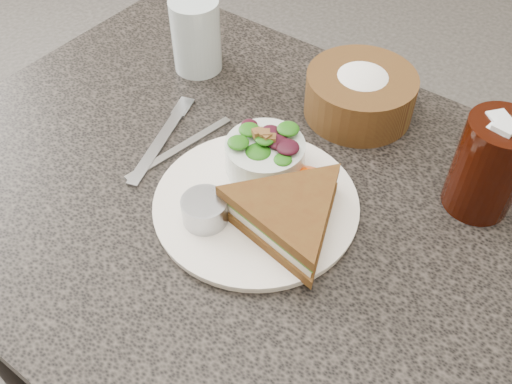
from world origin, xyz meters
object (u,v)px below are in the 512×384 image
(dinner_plate, at_px, (256,204))
(cola_glass, at_px, (490,162))
(bread_basket, at_px, (361,88))
(dining_table, at_px, (260,335))
(salad_bowl, at_px, (265,152))
(sandwich, at_px, (289,215))
(water_glass, at_px, (196,36))
(dressing_ramekin, at_px, (205,210))

(dinner_plate, bearing_deg, cola_glass, 38.31)
(bread_basket, height_order, cola_glass, cola_glass)
(dining_table, relative_size, salad_bowl, 9.26)
(dinner_plate, relative_size, sandwich, 1.42)
(dining_table, distance_m, bread_basket, 0.48)
(sandwich, distance_m, bread_basket, 0.27)
(water_glass, bearing_deg, sandwich, -32.75)
(cola_glass, bearing_deg, dressing_ramekin, -137.24)
(water_glass, bearing_deg, dining_table, -34.39)
(water_glass, bearing_deg, dinner_plate, -36.52)
(dining_table, distance_m, dressing_ramekin, 0.41)
(dining_table, relative_size, water_glass, 8.28)
(sandwich, bearing_deg, dressing_ramekin, -142.33)
(dinner_plate, xyz_separation_m, salad_bowl, (-0.03, 0.06, 0.04))
(bread_basket, bearing_deg, salad_bowl, -100.93)
(dining_table, xyz_separation_m, salad_bowl, (-0.02, 0.04, 0.42))
(dinner_plate, height_order, water_glass, water_glass)
(salad_bowl, relative_size, dressing_ramekin, 1.85)
(dressing_ramekin, distance_m, cola_glass, 0.36)
(dining_table, bearing_deg, dressing_ramekin, -111.49)
(cola_glass, bearing_deg, dining_table, -144.72)
(sandwich, height_order, cola_glass, cola_glass)
(salad_bowl, bearing_deg, dinner_plate, -64.71)
(cola_glass, bearing_deg, salad_bowl, -154.13)
(dinner_plate, relative_size, bread_basket, 1.61)
(dressing_ramekin, bearing_deg, dining_table, 68.51)
(dinner_plate, relative_size, cola_glass, 1.80)
(sandwich, bearing_deg, dinner_plate, 177.82)
(dining_table, height_order, dinner_plate, dinner_plate)
(salad_bowl, relative_size, water_glass, 0.89)
(salad_bowl, bearing_deg, sandwich, -38.70)
(sandwich, relative_size, dressing_ramekin, 3.21)
(sandwich, xyz_separation_m, bread_basket, (-0.05, 0.26, 0.01))
(dinner_plate, relative_size, salad_bowl, 2.46)
(dining_table, height_order, dressing_ramekin, dressing_ramekin)
(dining_table, bearing_deg, salad_bowl, 121.03)
(bread_basket, relative_size, water_glass, 1.37)
(sandwich, relative_size, cola_glass, 1.27)
(salad_bowl, height_order, dressing_ramekin, salad_bowl)
(dining_table, distance_m, salad_bowl, 0.42)
(salad_bowl, bearing_deg, dressing_ramekin, -93.43)
(dining_table, bearing_deg, bread_basket, 86.72)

